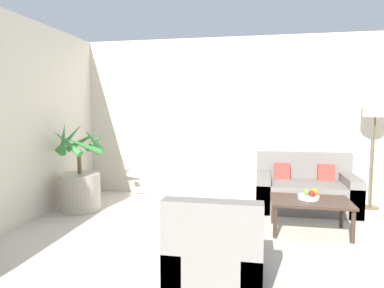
{
  "coord_description": "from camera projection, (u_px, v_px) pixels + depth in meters",
  "views": [
    {
      "loc": [
        -0.44,
        0.08,
        1.5
      ],
      "look_at": [
        -1.36,
        4.93,
        1.0
      ],
      "focal_mm": 32.0,
      "sensor_mm": 36.0,
      "label": 1
    }
  ],
  "objects": [
    {
      "name": "coffee_table",
      "position": [
        310.0,
        204.0,
        4.16
      ],
      "size": [
        0.94,
        0.62,
        0.41
      ],
      "color": "#38281E",
      "rests_on": "ground_plane"
    },
    {
      "name": "armchair",
      "position": [
        216.0,
        256.0,
        2.9
      ],
      "size": [
        0.76,
        0.85,
        0.82
      ],
      "color": "slate",
      "rests_on": "ground_plane"
    },
    {
      "name": "orange_fruit",
      "position": [
        315.0,
        192.0,
        4.19
      ],
      "size": [
        0.09,
        0.09,
        0.09
      ],
      "color": "orange",
      "rests_on": "fruit_bowl"
    },
    {
      "name": "apple_red",
      "position": [
        312.0,
        193.0,
        4.12
      ],
      "size": [
        0.07,
        0.07,
        0.07
      ],
      "color": "red",
      "rests_on": "fruit_bowl"
    },
    {
      "name": "wall_back",
      "position": [
        284.0,
        119.0,
        5.65
      ],
      "size": [
        8.43,
        0.06,
        2.7
      ],
      "color": "beige",
      "rests_on": "ground_plane"
    },
    {
      "name": "floor_lamp",
      "position": [
        376.0,
        112.0,
        5.07
      ],
      "size": [
        0.35,
        0.35,
        1.7
      ],
      "color": "brown",
      "rests_on": "ground_plane"
    },
    {
      "name": "sofa_loveseat",
      "position": [
        305.0,
        191.0,
        5.17
      ],
      "size": [
        1.45,
        0.84,
        0.83
      ],
      "color": "slate",
      "rests_on": "ground_plane"
    },
    {
      "name": "fruit_bowl",
      "position": [
        308.0,
        197.0,
        4.19
      ],
      "size": [
        0.26,
        0.26,
        0.05
      ],
      "color": "beige",
      "rests_on": "coffee_table"
    },
    {
      "name": "ottoman",
      "position": [
        219.0,
        230.0,
        3.71
      ],
      "size": [
        0.66,
        0.55,
        0.39
      ],
      "color": "slate",
      "rests_on": "ground_plane"
    },
    {
      "name": "apple_green",
      "position": [
        306.0,
        192.0,
        4.2
      ],
      "size": [
        0.07,
        0.07,
        0.07
      ],
      "color": "olive",
      "rests_on": "fruit_bowl"
    },
    {
      "name": "potted_palm",
      "position": [
        80.0,
        183.0,
        5.09
      ],
      "size": [
        0.76,
        0.84,
        1.32
      ],
      "color": "#ADA393",
      "rests_on": "ground_plane"
    }
  ]
}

